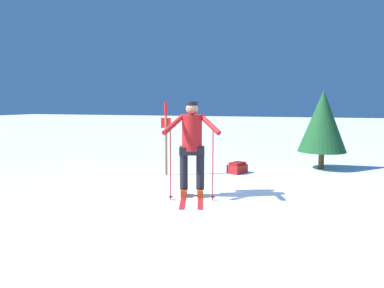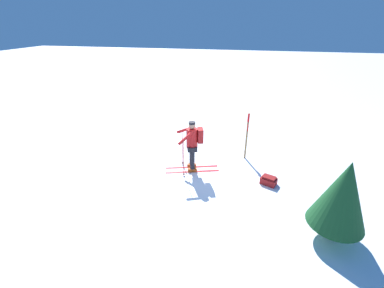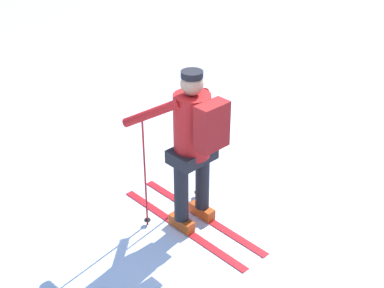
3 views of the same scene
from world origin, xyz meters
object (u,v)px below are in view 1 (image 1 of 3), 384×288
dropped_backpack (237,168)px  trail_marker (166,132)px  skier (192,141)px  pine_tree (323,121)px

dropped_backpack → trail_marker: 1.97m
skier → pine_tree: pine_tree is taller
pine_tree → trail_marker: bearing=30.9°
pine_tree → skier: bearing=59.2°
pine_tree → dropped_backpack: bearing=34.0°
skier → dropped_backpack: bearing=-97.4°
skier → trail_marker: bearing=-54.2°
dropped_backpack → trail_marker: (1.56, 0.79, 0.91)m
skier → dropped_backpack: 2.67m
trail_marker → pine_tree: bearing=-149.1°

